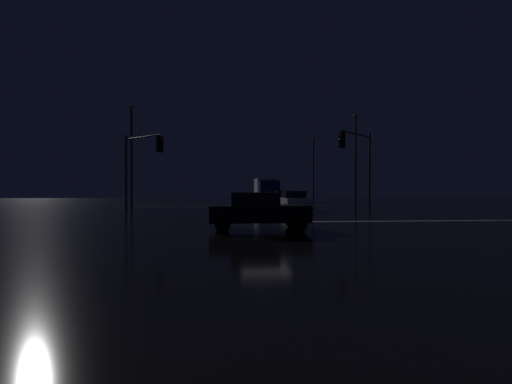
# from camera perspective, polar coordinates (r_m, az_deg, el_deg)

# --- Properties ---
(ground) EXTENTS (120.00, 120.00, 0.10)m
(ground) POSITION_cam_1_polar(r_m,az_deg,el_deg) (21.08, 1.31, -4.37)
(ground) COLOR black
(stop_line_north) EXTENTS (0.35, 14.74, 0.01)m
(stop_line_north) POSITION_cam_1_polar(r_m,az_deg,el_deg) (29.61, -0.62, -2.90)
(stop_line_north) COLOR white
(stop_line_north) RESTS_ON ground
(centre_line_ns) EXTENTS (22.00, 0.15, 0.01)m
(centre_line_ns) POSITION_cam_1_polar(r_m,az_deg,el_deg) (41.17, -1.94, -1.97)
(centre_line_ns) COLOR yellow
(centre_line_ns) RESTS_ON ground
(crosswalk_bar_east) EXTENTS (14.74, 0.40, 0.01)m
(crosswalk_bar_east) POSITION_cam_1_polar(r_m,az_deg,el_deg) (23.71, 22.71, -3.75)
(crosswalk_bar_east) COLOR white
(crosswalk_bar_east) RESTS_ON ground
(sedan_white) EXTENTS (2.02, 4.33, 1.57)m
(sedan_white) POSITION_cam_1_polar(r_m,az_deg,el_deg) (31.96, 5.37, -1.22)
(sedan_white) COLOR silver
(sedan_white) RESTS_ON ground
(sedan_orange) EXTENTS (2.02, 4.33, 1.57)m
(sedan_orange) POSITION_cam_1_polar(r_m,az_deg,el_deg) (38.64, 3.91, -0.94)
(sedan_orange) COLOR #C66014
(sedan_orange) RESTS_ON ground
(sedan_blue) EXTENTS (2.02, 4.33, 1.57)m
(sedan_blue) POSITION_cam_1_polar(r_m,az_deg,el_deg) (44.52, 2.99, -0.77)
(sedan_blue) COLOR navy
(sedan_blue) RESTS_ON ground
(box_truck) EXTENTS (2.68, 8.28, 3.08)m
(box_truck) POSITION_cam_1_polar(r_m,az_deg,el_deg) (52.31, 1.39, 0.40)
(box_truck) COLOR navy
(box_truck) RESTS_ON ground
(sedan_black_crossing) EXTENTS (4.33, 2.02, 1.57)m
(sedan_black_crossing) POSITION_cam_1_polar(r_m,az_deg,el_deg) (17.29, 0.28, -2.59)
(sedan_black_crossing) COLOR black
(sedan_black_crossing) RESTS_ON ground
(traffic_signal_ne) EXTENTS (3.43, 3.43, 5.95)m
(traffic_signal_ne) POSITION_cam_1_polar(r_m,az_deg,el_deg) (30.31, 14.11, 4.98)
(traffic_signal_ne) COLOR #4C4C51
(traffic_signal_ne) RESTS_ON ground
(traffic_signal_nw) EXTENTS (3.09, 3.09, 5.56)m
(traffic_signal_nw) POSITION_cam_1_polar(r_m,az_deg,el_deg) (29.17, -15.85, 4.59)
(traffic_signal_nw) COLOR #4C4C51
(traffic_signal_nw) RESTS_ON ground
(streetlamp_left_near) EXTENTS (0.44, 0.44, 8.81)m
(streetlamp_left_near) POSITION_cam_1_polar(r_m,az_deg,el_deg) (35.97, -17.04, 5.78)
(streetlamp_left_near) COLOR #424247
(streetlamp_left_near) RESTS_ON ground
(streetlamp_right_far) EXTENTS (0.44, 0.44, 8.46)m
(streetlamp_right_far) POSITION_cam_1_polar(r_m,az_deg,el_deg) (52.58, 8.03, 3.89)
(streetlamp_right_far) COLOR #424247
(streetlamp_right_far) RESTS_ON ground
(streetlamp_right_near) EXTENTS (0.44, 0.44, 8.44)m
(streetlamp_right_near) POSITION_cam_1_polar(r_m,az_deg,el_deg) (37.23, 13.75, 5.31)
(streetlamp_right_near) COLOR #424247
(streetlamp_right_near) RESTS_ON ground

